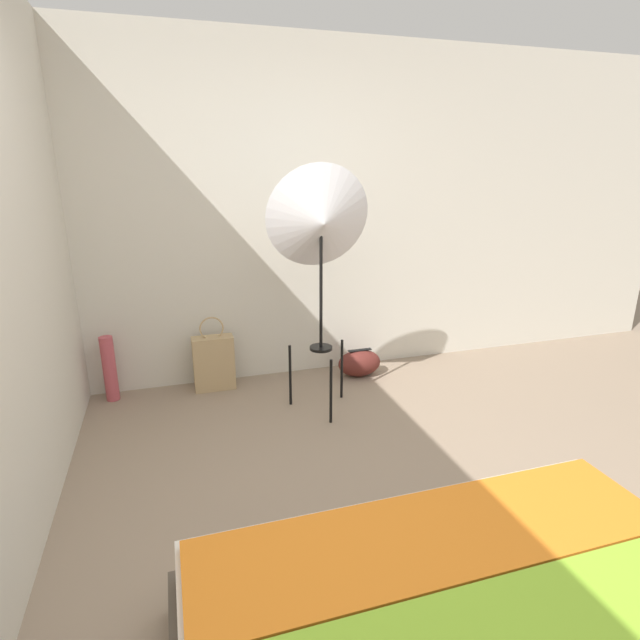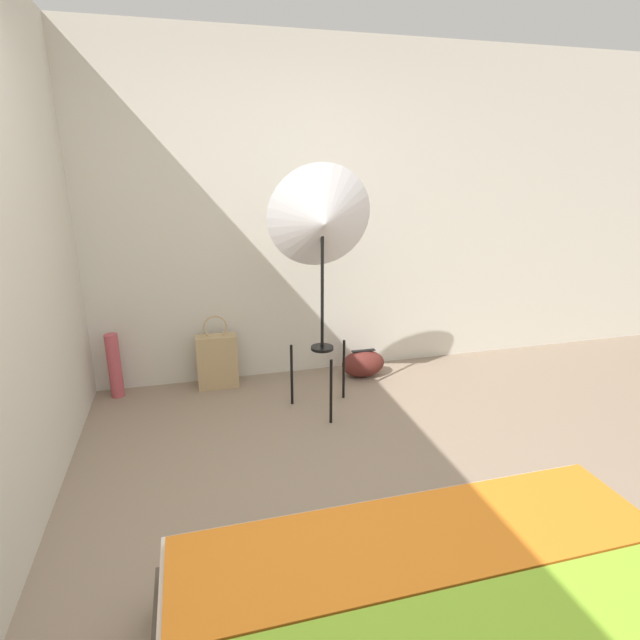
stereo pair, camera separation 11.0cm
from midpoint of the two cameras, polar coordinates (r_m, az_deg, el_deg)
ground_plane at (r=2.36m, az=2.65°, el=-28.24°), size 14.00×14.00×0.00m
wall_back at (r=3.93m, az=-8.70°, el=11.55°), size 8.00×0.05×2.60m
wall_side_left at (r=2.68m, az=-33.08°, el=6.34°), size 0.05×8.00×2.60m
photo_umbrella at (r=3.28m, az=-0.86°, el=11.06°), size 0.70×0.40×1.70m
tote_bag at (r=3.97m, az=-12.82°, el=-4.74°), size 0.31×0.13×0.59m
duffel_bag at (r=4.16m, az=3.76°, el=-4.93°), size 0.36×0.22×0.23m
paper_roll at (r=4.02m, az=-23.65°, el=-5.13°), size 0.10×0.10×0.49m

